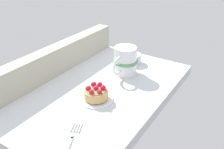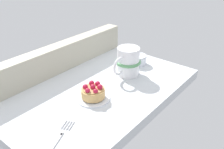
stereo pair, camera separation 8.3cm
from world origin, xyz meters
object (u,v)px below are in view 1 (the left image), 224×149
dessert_plate (96,99)px  raspberry_tart (96,93)px  dessert_fork (69,143)px  coffee_mug (125,61)px  sugar_bowl (133,58)px

dessert_plate → raspberry_tart: size_ratio=1.43×
dessert_plate → dessert_fork: dessert_plate is taller
raspberry_tart → dessert_plate: bearing=-148.4°
dessert_plate → dessert_fork: 19.95cm
dessert_plate → raspberry_tart: bearing=31.6°
coffee_mug → dessert_fork: size_ratio=0.87×
raspberry_tart → dessert_fork: bearing=-163.0°
dessert_fork → raspberry_tart: bearing=17.0°
raspberry_tart → sugar_bowl: size_ratio=1.04×
coffee_mug → sugar_bowl: coffee_mug is taller
dessert_fork → dessert_plate: bearing=16.9°
dessert_plate → coffee_mug: 20.33cm
sugar_bowl → dessert_fork: bearing=-169.4°
raspberry_tart → coffee_mug: coffee_mug is taller
dessert_fork → sugar_bowl: bearing=10.6°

